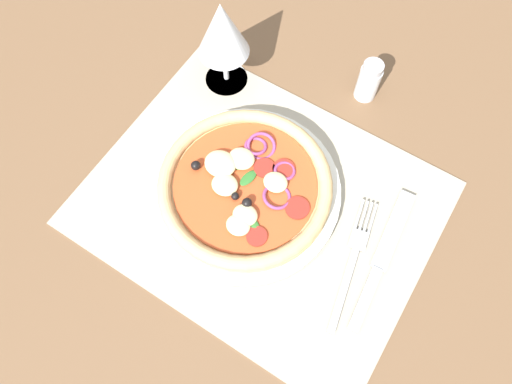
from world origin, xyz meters
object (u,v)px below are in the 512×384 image
at_px(knife, 383,256).
at_px(pepper_shaker, 369,81).
at_px(plate, 244,194).
at_px(wine_glass, 222,32).
at_px(pizza, 243,188).
at_px(fork, 354,256).

distance_m(knife, pepper_shaker, 0.25).
relative_size(plate, wine_glass, 1.70).
xyz_separation_m(plate, pizza, (-0.00, 0.00, 0.02)).
height_order(knife, pepper_shaker, pepper_shaker).
distance_m(plate, pizza, 0.02).
relative_size(pizza, fork, 1.28).
bearing_deg(pepper_shaker, pizza, -104.56).
bearing_deg(knife, pizza, 91.17).
bearing_deg(wine_glass, plate, -49.60).
bearing_deg(plate, pizza, 99.53).
bearing_deg(wine_glass, knife, -21.51).
bearing_deg(knife, plate, 91.35).
height_order(plate, pizza, pizza).
bearing_deg(pizza, fork, 0.89).
distance_m(pizza, wine_glass, 0.21).
relative_size(fork, knife, 0.89).
relative_size(plate, fork, 1.42).
bearing_deg(fork, plate, 79.53).
distance_m(fork, knife, 0.04).
relative_size(pizza, pepper_shaker, 3.42).
xyz_separation_m(pizza, pepper_shaker, (0.06, 0.24, 0.00)).
bearing_deg(fork, pepper_shaker, 12.08).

